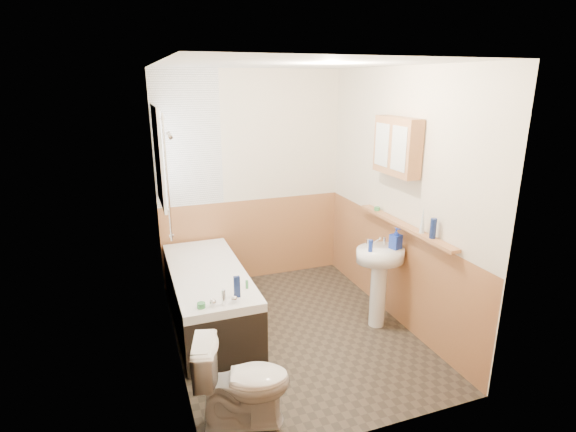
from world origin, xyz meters
The scene contains 26 objects.
floor centered at (0.00, 0.00, 0.00)m, with size 2.80×2.80×0.00m, color #2C261F.
ceiling centered at (0.00, 0.00, 2.50)m, with size 2.80×2.80×0.00m, color white.
wall_back centered at (0.00, 1.41, 1.25)m, with size 2.20×0.02×2.50m, color beige.
wall_front centered at (0.00, -1.41, 1.25)m, with size 2.20×0.02×2.50m, color beige.
wall_left centered at (-1.11, 0.00, 1.25)m, with size 0.02×2.80×2.50m, color beige.
wall_right centered at (1.11, 0.00, 1.25)m, with size 0.02×2.80×2.50m, color beige.
wainscot_right centered at (1.09, 0.00, 0.50)m, with size 0.01×2.80×1.00m, color #AF7547.
wainscot_front centered at (0.00, -1.39, 0.50)m, with size 2.20×0.01×1.00m, color #AF7547.
wainscot_back centered at (0.00, 1.39, 0.50)m, with size 2.20×0.01×1.00m, color #AF7547.
tile_cladding_left centered at (-1.09, 0.00, 1.25)m, with size 0.01×2.80×2.50m, color white.
tile_return_back centered at (-0.73, 1.39, 1.75)m, with size 0.75×0.01×1.50m, color white.
window centered at (-1.06, 0.95, 1.65)m, with size 0.03×0.79×0.99m.
bathtub centered at (-0.73, 0.48, 0.30)m, with size 0.70×1.74×0.72m.
shower_riser centered at (-1.04, 0.44, 1.62)m, with size 0.10×0.08×1.17m.
toilet centered at (-0.76, -1.00, 0.33)m, with size 0.38×0.68×0.66m, color white.
sink centered at (0.84, -0.15, 0.59)m, with size 0.48×0.39×0.93m.
pine_shelf centered at (1.04, -0.21, 1.05)m, with size 0.10×1.46×0.03m, color #AF7547.
medicine_cabinet centered at (1.01, -0.04, 1.78)m, with size 0.15×0.59×0.54m.
foam_can centered at (1.04, -0.63, 1.15)m, with size 0.05×0.05×0.18m, color navy.
green_bottle centered at (1.04, -0.48, 1.19)m, with size 0.05×0.05×0.25m, color silver.
black_jar centered at (1.04, 0.28, 1.08)m, with size 0.06×0.06×0.04m, color #388447.
soap_bottle centered at (0.97, -0.19, 0.87)m, with size 0.09×0.21×0.10m, color #19339E.
clear_bottle centered at (0.71, -0.18, 0.88)m, with size 0.04×0.04×0.11m, color #19339E.
blue_gel centered at (-0.59, -0.19, 0.67)m, with size 0.05×0.03×0.19m, color navy.
cream_jar centered at (-0.92, -0.27, 0.60)m, with size 0.07×0.07×0.04m, color #388447.
orange_bottle centered at (-0.47, -0.05, 0.61)m, with size 0.03×0.03×0.08m, color #388447.
Camera 1 is at (-1.38, -3.64, 2.37)m, focal length 28.00 mm.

